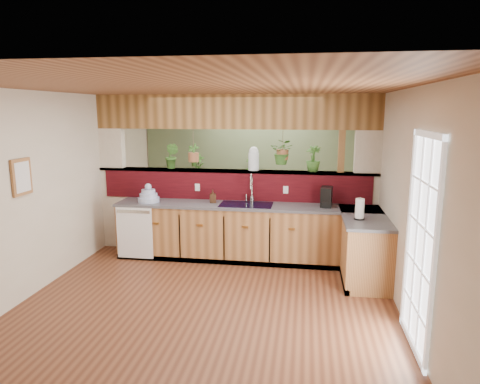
# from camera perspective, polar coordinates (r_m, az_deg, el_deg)

# --- Properties ---
(ground) EXTENTS (4.60, 7.00, 0.01)m
(ground) POSITION_cam_1_polar(r_m,az_deg,el_deg) (6.08, -2.89, -11.90)
(ground) COLOR brown
(ground) RESTS_ON ground
(ceiling) EXTENTS (4.60, 7.00, 0.01)m
(ceiling) POSITION_cam_1_polar(r_m,az_deg,el_deg) (5.61, -3.15, 13.38)
(ceiling) COLOR brown
(ceiling) RESTS_ON ground
(wall_back) EXTENTS (4.60, 0.02, 2.60)m
(wall_back) POSITION_cam_1_polar(r_m,az_deg,el_deg) (9.12, 1.47, 4.25)
(wall_back) COLOR beige
(wall_back) RESTS_ON ground
(wall_front) EXTENTS (4.60, 0.02, 2.60)m
(wall_front) POSITION_cam_1_polar(r_m,az_deg,el_deg) (2.53, -19.90, -14.46)
(wall_front) COLOR beige
(wall_front) RESTS_ON ground
(wall_left) EXTENTS (0.02, 7.00, 2.60)m
(wall_left) POSITION_cam_1_polar(r_m,az_deg,el_deg) (6.57, -23.07, 0.77)
(wall_left) COLOR beige
(wall_left) RESTS_ON ground
(wall_right) EXTENTS (0.02, 7.00, 2.60)m
(wall_right) POSITION_cam_1_polar(r_m,az_deg,el_deg) (5.71, 20.23, -0.44)
(wall_right) COLOR beige
(wall_right) RESTS_ON ground
(pass_through_partition) EXTENTS (4.60, 0.21, 2.60)m
(pass_through_partition) POSITION_cam_1_polar(r_m,az_deg,el_deg) (7.02, -0.53, 1.35)
(pass_through_partition) COLOR beige
(pass_through_partition) RESTS_ON ground
(pass_through_ledge) EXTENTS (4.60, 0.21, 0.04)m
(pass_through_ledge) POSITION_cam_1_polar(r_m,az_deg,el_deg) (7.00, -0.77, 2.81)
(pass_through_ledge) COLOR brown
(pass_through_ledge) RESTS_ON ground
(header_beam) EXTENTS (4.60, 0.15, 0.55)m
(header_beam) POSITION_cam_1_polar(r_m,az_deg,el_deg) (6.93, -0.79, 10.64)
(header_beam) COLOR brown
(header_beam) RESTS_ON ground
(sage_backwall) EXTENTS (4.55, 0.02, 2.55)m
(sage_backwall) POSITION_cam_1_polar(r_m,az_deg,el_deg) (9.10, 1.45, 4.23)
(sage_backwall) COLOR #5B6E4B
(sage_backwall) RESTS_ON ground
(countertop) EXTENTS (4.14, 1.52, 0.90)m
(countertop) POSITION_cam_1_polar(r_m,az_deg,el_deg) (6.64, 5.73, -5.84)
(countertop) COLOR brown
(countertop) RESTS_ON ground
(dishwasher) EXTENTS (0.58, 0.03, 0.82)m
(dishwasher) POSITION_cam_1_polar(r_m,az_deg,el_deg) (6.95, -13.88, -5.28)
(dishwasher) COLOR white
(dishwasher) RESTS_ON ground
(navy_sink) EXTENTS (0.82, 0.50, 0.18)m
(navy_sink) POSITION_cam_1_polar(r_m,az_deg,el_deg) (6.70, 0.82, -2.34)
(navy_sink) COLOR black
(navy_sink) RESTS_ON countertop
(french_door) EXTENTS (0.06, 1.02, 2.16)m
(french_door) POSITION_cam_1_polar(r_m,az_deg,el_deg) (4.53, 22.85, -6.74)
(french_door) COLOR white
(french_door) RESTS_ON ground
(framed_print) EXTENTS (0.04, 0.35, 0.45)m
(framed_print) POSITION_cam_1_polar(r_m,az_deg,el_deg) (5.86, -27.09, 1.80)
(framed_print) COLOR brown
(framed_print) RESTS_ON wall_left
(faucet) EXTENTS (0.21, 0.21, 0.47)m
(faucet) POSITION_cam_1_polar(r_m,az_deg,el_deg) (6.78, 1.51, 0.68)
(faucet) COLOR #B7B7B2
(faucet) RESTS_ON countertop
(dish_stack) EXTENTS (0.35, 0.35, 0.30)m
(dish_stack) POSITION_cam_1_polar(r_m,az_deg,el_deg) (7.01, -12.10, -0.55)
(dish_stack) COLOR #A2AFD2
(dish_stack) RESTS_ON countertop
(soap_dispenser) EXTENTS (0.12, 0.12, 0.21)m
(soap_dispenser) POSITION_cam_1_polar(r_m,az_deg,el_deg) (6.81, -3.65, -0.56)
(soap_dispenser) COLOR #3C2416
(soap_dispenser) RESTS_ON countertop
(coffee_maker) EXTENTS (0.16, 0.27, 0.30)m
(coffee_maker) POSITION_cam_1_polar(r_m,az_deg,el_deg) (6.65, 11.45, -0.74)
(coffee_maker) COLOR black
(coffee_maker) RESTS_ON countertop
(paper_towel) EXTENTS (0.14, 0.14, 0.31)m
(paper_towel) POSITION_cam_1_polar(r_m,az_deg,el_deg) (5.98, 15.66, -2.24)
(paper_towel) COLOR black
(paper_towel) RESTS_ON countertop
(glass_jar) EXTENTS (0.17, 0.17, 0.38)m
(glass_jar) POSITION_cam_1_polar(r_m,az_deg,el_deg) (6.93, 1.84, 4.49)
(glass_jar) COLOR silver
(glass_jar) RESTS_ON pass_through_ledge
(ledge_plant_left) EXTENTS (0.28, 0.25, 0.42)m
(ledge_plant_left) POSITION_cam_1_polar(r_m,az_deg,el_deg) (7.22, -9.07, 4.77)
(ledge_plant_left) COLOR #2E5A1F
(ledge_plant_left) RESTS_ON pass_through_ledge
(ledge_plant_right) EXTENTS (0.28, 0.28, 0.41)m
(ledge_plant_right) POSITION_cam_1_polar(r_m,az_deg,el_deg) (6.88, 9.73, 4.41)
(ledge_plant_right) COLOR #2E5A1F
(ledge_plant_right) RESTS_ON pass_through_ledge
(hanging_plant_a) EXTENTS (0.22, 0.17, 0.54)m
(hanging_plant_a) POSITION_cam_1_polar(r_m,az_deg,el_deg) (7.11, -6.23, 5.88)
(hanging_plant_a) COLOR brown
(hanging_plant_a) RESTS_ON header_beam
(hanging_plant_b) EXTENTS (0.42, 0.38, 0.52)m
(hanging_plant_b) POSITION_cam_1_polar(r_m,az_deg,el_deg) (6.87, 5.72, 6.78)
(hanging_plant_b) COLOR brown
(hanging_plant_b) RESTS_ON header_beam
(shelving_console) EXTENTS (1.48, 0.63, 0.96)m
(shelving_console) POSITION_cam_1_polar(r_m,az_deg,el_deg) (9.07, -1.52, -0.91)
(shelving_console) COLOR black
(shelving_console) RESTS_ON ground
(shelf_plant_a) EXTENTS (0.26, 0.18, 0.47)m
(shelf_plant_a) POSITION_cam_1_polar(r_m,az_deg,el_deg) (9.09, -5.53, 3.61)
(shelf_plant_a) COLOR #2E5A1F
(shelf_plant_a) RESTS_ON shelving_console
(shelf_plant_b) EXTENTS (0.25, 0.25, 0.43)m
(shelf_plant_b) POSITION_cam_1_polar(r_m,az_deg,el_deg) (8.88, 1.56, 3.38)
(shelf_plant_b) COLOR #2E5A1F
(shelf_plant_b) RESTS_ON shelving_console
(floor_plant) EXTENTS (0.88, 0.81, 0.82)m
(floor_plant) POSITION_cam_1_polar(r_m,az_deg,el_deg) (7.91, 4.76, -3.37)
(floor_plant) COLOR #2E5A1F
(floor_plant) RESTS_ON ground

